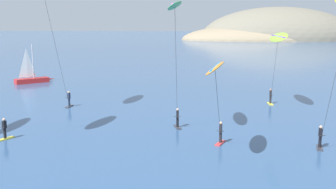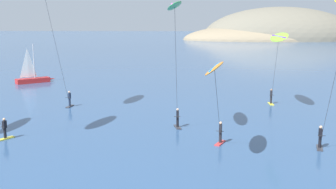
{
  "view_description": "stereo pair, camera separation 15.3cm",
  "coord_description": "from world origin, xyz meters",
  "px_view_note": "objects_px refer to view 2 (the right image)",
  "views": [
    {
      "loc": [
        2.16,
        -12.78,
        9.36
      ],
      "look_at": [
        0.64,
        21.49,
        3.13
      ],
      "focal_mm": 45.0,
      "sensor_mm": 36.0,
      "label": 1
    },
    {
      "loc": [
        2.32,
        -12.77,
        9.36
      ],
      "look_at": [
        0.64,
        21.49,
        3.13
      ],
      "focal_mm": 45.0,
      "sensor_mm": 36.0,
      "label": 2
    }
  ],
  "objects_px": {
    "kitesurfer_orange": "(215,76)",
    "kitesurfer_green": "(175,18)",
    "sailboat_near": "(35,78)",
    "kitesurfer_lime": "(278,41)"
  },
  "relations": [
    {
      "from": "sailboat_near",
      "to": "kitesurfer_orange",
      "type": "distance_m",
      "value": 41.73
    },
    {
      "from": "kitesurfer_orange",
      "to": "kitesurfer_green",
      "type": "height_order",
      "value": "kitesurfer_green"
    },
    {
      "from": "kitesurfer_orange",
      "to": "kitesurfer_lime",
      "type": "xyz_separation_m",
      "value": [
        7.44,
        16.88,
        1.32
      ]
    },
    {
      "from": "sailboat_near",
      "to": "kitesurfer_lime",
      "type": "distance_m",
      "value": 36.45
    },
    {
      "from": "kitesurfer_lime",
      "to": "sailboat_near",
      "type": "bearing_deg",
      "value": 152.42
    },
    {
      "from": "kitesurfer_lime",
      "to": "kitesurfer_green",
      "type": "height_order",
      "value": "kitesurfer_green"
    },
    {
      "from": "sailboat_near",
      "to": "kitesurfer_lime",
      "type": "height_order",
      "value": "kitesurfer_lime"
    },
    {
      "from": "kitesurfer_lime",
      "to": "kitesurfer_orange",
      "type": "bearing_deg",
      "value": -113.79
    },
    {
      "from": "kitesurfer_green",
      "to": "kitesurfer_lime",
      "type": "bearing_deg",
      "value": 48.89
    },
    {
      "from": "kitesurfer_green",
      "to": "sailboat_near",
      "type": "bearing_deg",
      "value": 127.34
    }
  ]
}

